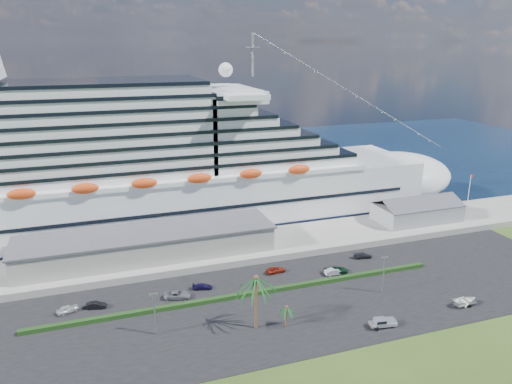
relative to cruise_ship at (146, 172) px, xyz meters
name	(u,v)px	position (x,y,z in m)	size (l,w,h in m)	color
ground	(313,330)	(21.53, -64.00, -16.69)	(420.00, 420.00, 0.00)	#2E4A18
asphalt_lot	(290,302)	(21.53, -53.00, -16.63)	(140.00, 38.00, 0.12)	black
wharf	(247,246)	(21.53, -24.00, -15.79)	(240.00, 20.00, 1.80)	gray
water	(180,169)	(21.53, 66.00, -16.68)	(420.00, 160.00, 0.02)	black
cruise_ship	(146,172)	(0.00, 0.00, 0.00)	(191.00, 38.00, 54.00)	silver
terminal_building	(148,243)	(-3.47, -24.00, -11.68)	(61.00, 15.00, 6.30)	gray
port_shed	(417,211)	(73.53, -24.00, -12.30)	(24.00, 12.31, 7.37)	gray
flagpole	(469,193)	(91.57, -24.00, -8.43)	(1.08, 0.16, 12.00)	silver
hedge	(246,294)	(13.53, -48.00, -16.12)	(88.00, 1.10, 0.90)	black
lamp_post_left	(155,309)	(-6.47, -56.00, -11.35)	(1.60, 0.35, 8.27)	gray
lamp_post_right	(384,270)	(41.53, -56.00, -11.35)	(1.60, 0.35, 8.27)	gray
palm_tall	(256,284)	(11.53, -60.00, -7.49)	(8.82, 8.82, 11.13)	#47301E
palm_short	(286,310)	(17.03, -61.50, -13.03)	(3.53, 3.53, 4.56)	#47301E
parked_car_0	(68,309)	(-21.82, -42.43, -15.83)	(1.75, 4.36, 1.49)	silver
parked_car_1	(96,305)	(-16.46, -42.68, -15.89)	(1.44, 4.13, 1.36)	black
parked_car_2	(177,295)	(-0.29, -43.95, -15.81)	(2.54, 5.51, 1.53)	gray
parked_car_3	(202,286)	(5.57, -41.76, -15.96)	(1.72, 4.23, 1.23)	#16103A
parked_car_4	(276,270)	(23.45, -39.63, -15.79)	(1.85, 4.60, 1.57)	maroon
parked_car_5	(334,272)	(35.87, -44.94, -15.82)	(1.59, 4.56, 1.50)	#BBBCC3
parked_car_6	(336,270)	(36.60, -44.54, -15.80)	(2.57, 5.58, 1.55)	black
parked_car_7	(363,256)	(46.88, -39.07, -15.92)	(1.82, 4.48, 1.30)	black
pickup_truck	(382,322)	(34.04, -67.57, -15.58)	(5.37, 2.63, 1.81)	black
boat_trailer	(466,301)	(54.33, -66.32, -15.42)	(6.14, 4.14, 1.74)	gray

